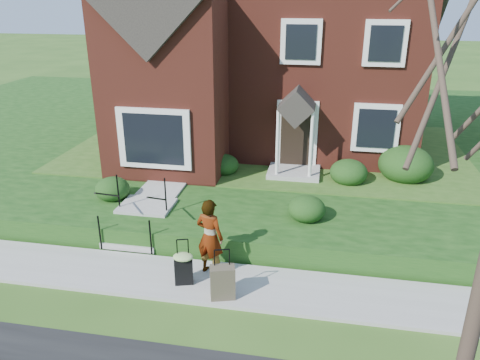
% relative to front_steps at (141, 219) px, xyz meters
% --- Properties ---
extents(ground, '(120.00, 120.00, 0.00)m').
position_rel_front_steps_xyz_m(ground, '(2.50, -1.84, -0.47)').
color(ground, '#2D5119').
rests_on(ground, ground).
extents(sidewalk, '(60.00, 1.60, 0.08)m').
position_rel_front_steps_xyz_m(sidewalk, '(2.50, -1.84, -0.43)').
color(sidewalk, '#9E9B93').
rests_on(sidewalk, ground).
extents(terrace, '(44.00, 20.00, 0.60)m').
position_rel_front_steps_xyz_m(terrace, '(6.50, 9.06, -0.17)').
color(terrace, '#143B10').
rests_on(terrace, ground).
extents(walkway, '(1.20, 6.00, 0.06)m').
position_rel_front_steps_xyz_m(walkway, '(0.00, 3.16, 0.16)').
color(walkway, '#9E9B93').
rests_on(walkway, terrace).
extents(main_house, '(10.40, 10.20, 9.40)m').
position_rel_front_steps_xyz_m(main_house, '(2.29, 7.76, 4.79)').
color(main_house, maroon).
rests_on(main_house, terrace).
extents(front_steps, '(1.40, 2.02, 1.50)m').
position_rel_front_steps_xyz_m(front_steps, '(0.00, 0.00, 0.00)').
color(front_steps, '#9E9B93').
rests_on(front_steps, ground).
extents(foundation_shrubs, '(10.45, 4.63, 1.15)m').
position_rel_front_steps_xyz_m(foundation_shrubs, '(3.27, 3.23, 0.60)').
color(foundation_shrubs, black).
rests_on(foundation_shrubs, terrace).
extents(woman, '(0.75, 0.61, 1.79)m').
position_rel_front_steps_xyz_m(woman, '(2.24, -1.50, 0.50)').
color(woman, '#999999').
rests_on(woman, sidewalk).
extents(suitcase_black, '(0.52, 0.47, 1.05)m').
position_rel_front_steps_xyz_m(suitcase_black, '(1.78, -2.02, 0.01)').
color(suitcase_black, black).
rests_on(suitcase_black, sidewalk).
extents(suitcase_olive, '(0.56, 0.42, 1.09)m').
position_rel_front_steps_xyz_m(suitcase_olive, '(2.72, -2.37, -0.03)').
color(suitcase_olive, brown).
rests_on(suitcase_olive, sidewalk).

